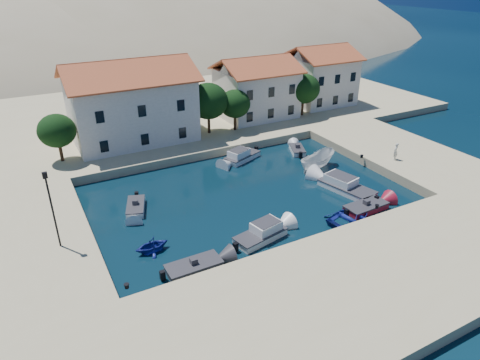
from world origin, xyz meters
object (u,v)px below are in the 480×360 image
at_px(lamppost, 51,203).
at_px(cabin_cruiser_south, 260,234).
at_px(building_left, 131,100).
at_px(boat_east, 317,168).
at_px(building_mid, 256,86).
at_px(rowboat_south, 350,220).
at_px(cabin_cruiser_east, 347,187).
at_px(building_right, 320,74).
at_px(pedestrian, 395,151).

height_order(lamppost, cabin_cruiser_south, lamppost).
relative_size(building_left, boat_east, 2.84).
bearing_deg(lamppost, cabin_cruiser_south, -19.60).
relative_size(building_left, cabin_cruiser_south, 3.05).
relative_size(building_mid, rowboat_south, 2.17).
bearing_deg(cabin_cruiser_east, cabin_cruiser_south, 92.11).
bearing_deg(lamppost, building_right, 27.93).
bearing_deg(building_mid, boat_east, -96.94).
xyz_separation_m(building_left, rowboat_south, (11.80, -26.42, -5.94)).
bearing_deg(boat_east, lamppost, 83.27).
bearing_deg(building_right, cabin_cruiser_east, -121.70).
relative_size(building_mid, building_right, 1.11).
bearing_deg(rowboat_south, building_mid, -19.34).
height_order(building_right, cabin_cruiser_south, building_right).
height_order(building_right, cabin_cruiser_east, building_right).
height_order(building_mid, pedestrian, building_mid).
bearing_deg(lamppost, building_mid, 35.45).
bearing_deg(boat_east, cabin_cruiser_south, 110.76).
relative_size(building_mid, cabin_cruiser_east, 1.71).
relative_size(building_right, rowboat_south, 1.95).
distance_m(building_mid, building_right, 12.04).
bearing_deg(pedestrian, cabin_cruiser_south, -17.76).
distance_m(building_right, cabin_cruiser_east, 28.64).
distance_m(building_mid, cabin_cruiser_south, 30.49).
height_order(building_mid, boat_east, building_mid).
bearing_deg(rowboat_south, pedestrian, -68.27).
xyz_separation_m(building_right, cabin_cruiser_east, (-14.82, -23.99, -5.00)).
bearing_deg(rowboat_south, cabin_cruiser_south, 75.55).
relative_size(rowboat_south, boat_east, 0.93).
bearing_deg(building_mid, rowboat_south, -102.75).
relative_size(lamppost, cabin_cruiser_south, 1.29).
xyz_separation_m(lamppost, rowboat_south, (23.30, -6.42, -4.75)).
bearing_deg(building_left, rowboat_south, -65.94).
distance_m(lamppost, boat_east, 28.08).
xyz_separation_m(building_left, building_right, (30.00, 2.00, -0.46)).
height_order(building_mid, building_right, building_right).
relative_size(building_left, building_mid, 1.40).
xyz_separation_m(rowboat_south, boat_east, (4.11, 10.22, 0.00)).
bearing_deg(building_mid, lamppost, -144.55).
distance_m(cabin_cruiser_south, cabin_cruiser_east, 12.42).
bearing_deg(cabin_cruiser_east, rowboat_south, 129.59).
bearing_deg(cabin_cruiser_south, cabin_cruiser_east, 3.33).
height_order(building_left, cabin_cruiser_south, building_left).
height_order(building_right, boat_east, building_right).
distance_m(building_left, cabin_cruiser_south, 26.01).
xyz_separation_m(building_right, boat_east, (-14.09, -18.20, -5.47)).
distance_m(lamppost, pedestrian, 35.16).
xyz_separation_m(cabin_cruiser_south, boat_east, (12.72, 9.03, -0.48)).
relative_size(building_left, lamppost, 2.36).
height_order(building_left, boat_east, building_left).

